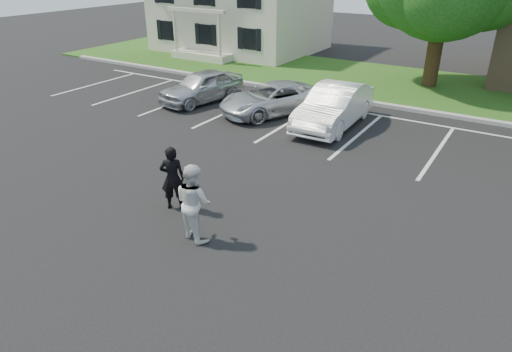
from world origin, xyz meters
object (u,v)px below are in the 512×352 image
Objects in this scene: man_black_suit at (173,178)px; car_silver_minivan at (273,99)px; car_white_sedan at (334,106)px; man_white_shirt at (194,202)px; car_silver_west at (202,86)px.

man_black_suit is 0.38× the size of car_silver_minivan.
car_white_sedan reaches higher than car_silver_minivan.
man_white_shirt is 9.47m from car_silver_minivan.
car_white_sedan reaches higher than car_silver_west.
car_silver_minivan is 2.76m from car_white_sedan.
man_black_suit is 8.08m from car_white_sedan.
car_white_sedan is at bearing -72.46° from man_white_shirt.
car_silver_west is 0.90× the size of car_silver_minivan.
car_white_sedan is (-0.36, 8.81, -0.15)m from man_white_shirt.
car_silver_west is 6.26m from car_white_sedan.
man_black_suit is at bearing -15.65° from man_white_shirt.
man_white_shirt is 8.82m from car_white_sedan.
man_black_suit is 0.36× the size of car_white_sedan.
man_white_shirt reaches higher than car_silver_minivan.
man_black_suit reaches higher than car_silver_west.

